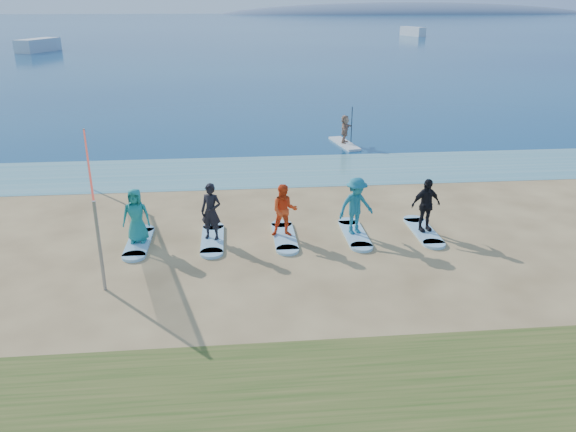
{
  "coord_description": "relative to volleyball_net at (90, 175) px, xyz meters",
  "views": [
    {
      "loc": [
        -2.18,
        -13.73,
        7.21
      ],
      "look_at": [
        -0.63,
        2.0,
        1.1
      ],
      "focal_mm": 35.0,
      "sensor_mm": 36.0,
      "label": 1
    }
  ],
  "objects": [
    {
      "name": "volleyball_net",
      "position": [
        0.0,
        0.0,
        0.0
      ],
      "size": [
        2.37,
        8.8,
        2.5
      ],
      "rotation": [
        0.0,
        0.0,
        0.26
      ],
      "color": "gray",
      "rests_on": "ground"
    },
    {
      "name": "student_4",
      "position": [
        10.83,
        -1.38,
        -0.93
      ],
      "size": [
        1.11,
        0.65,
        1.77
      ],
      "primitive_type": "imported",
      "rotation": [
        0.0,
        0.0,
        0.22
      ],
      "color": "black",
      "rests_on": "surfboard_4"
    },
    {
      "name": "shallow_water",
      "position": [
        6.87,
        6.25,
        -1.9
      ],
      "size": [
        600.0,
        600.0,
        0.0
      ],
      "primitive_type": "plane",
      "color": "teal",
      "rests_on": "ground"
    },
    {
      "name": "surfboard_0",
      "position": [
        1.59,
        -1.38,
        -1.86
      ],
      "size": [
        0.7,
        2.2,
        0.09
      ],
      "primitive_type": "cube",
      "color": "#93C9E4",
      "rests_on": "ground"
    },
    {
      "name": "student_1",
      "position": [
        3.9,
        -1.38,
        -0.9
      ],
      "size": [
        0.78,
        0.65,
        1.82
      ],
      "primitive_type": "imported",
      "rotation": [
        0.0,
        0.0,
        -0.39
      ],
      "color": "black",
      "rests_on": "surfboard_1"
    },
    {
      "name": "boat_offshore_b",
      "position": [
        43.06,
        103.12,
        -1.9
      ],
      "size": [
        3.86,
        7.05,
        1.82
      ],
      "primitive_type": "cube",
      "rotation": [
        0.0,
        0.0,
        0.32
      ],
      "color": "silver",
      "rests_on": "ground"
    },
    {
      "name": "paddleboarder",
      "position": [
        10.53,
        10.75,
        -1.06
      ],
      "size": [
        0.93,
        1.41,
        1.46
      ],
      "primitive_type": "imported",
      "rotation": [
        0.0,
        0.0,
        1.16
      ],
      "color": "tan",
      "rests_on": "paddleboard"
    },
    {
      "name": "surfboard_1",
      "position": [
        3.9,
        -1.38,
        -1.86
      ],
      "size": [
        0.7,
        2.2,
        0.09
      ],
      "primitive_type": "cube",
      "color": "#93C9E4",
      "rests_on": "ground"
    },
    {
      "name": "paddleboard",
      "position": [
        10.53,
        10.75,
        -1.84
      ],
      "size": [
        1.23,
        3.08,
        0.12
      ],
      "primitive_type": "cube",
      "rotation": [
        0.0,
        0.0,
        0.18
      ],
      "color": "silver",
      "rests_on": "ground"
    },
    {
      "name": "ground",
      "position": [
        6.87,
        -4.25,
        -1.9
      ],
      "size": [
        600.0,
        600.0,
        0.0
      ],
      "primitive_type": "plane",
      "color": "tan",
      "rests_on": "ground"
    },
    {
      "name": "boat_offshore_a",
      "position": [
        -23.5,
        71.16,
        -1.9
      ],
      "size": [
        4.86,
        8.12,
        1.85
      ],
      "primitive_type": "cube",
      "rotation": [
        0.0,
        0.0,
        -0.31
      ],
      "color": "silver",
      "rests_on": "ground"
    },
    {
      "name": "ocean",
      "position": [
        6.87,
        155.75,
        -1.9
      ],
      "size": [
        600.0,
        600.0,
        0.0
      ],
      "primitive_type": "plane",
      "color": "navy",
      "rests_on": "ground"
    },
    {
      "name": "island_ridge",
      "position": [
        101.87,
        295.75,
        -1.9
      ],
      "size": [
        220.0,
        56.0,
        18.0
      ],
      "primitive_type": "ellipsoid",
      "color": "slate",
      "rests_on": "ground"
    },
    {
      "name": "student_2",
      "position": [
        6.21,
        -1.38,
        -0.96
      ],
      "size": [
        0.86,
        0.69,
        1.72
      ],
      "primitive_type": "imported",
      "rotation": [
        0.0,
        0.0,
        -0.05
      ],
      "color": "#EB4518",
      "rests_on": "surfboard_2"
    },
    {
      "name": "student_0",
      "position": [
        1.59,
        -1.38,
        -0.95
      ],
      "size": [
        0.86,
        0.58,
        1.73
      ],
      "primitive_type": "imported",
      "rotation": [
        0.0,
        0.0,
        -0.03
      ],
      "color": "teal",
      "rests_on": "surfboard_0"
    },
    {
      "name": "surfboard_4",
      "position": [
        10.83,
        -1.38,
        -1.86
      ],
      "size": [
        0.7,
        2.2,
        0.09
      ],
      "primitive_type": "cube",
      "color": "#93C9E4",
      "rests_on": "ground"
    },
    {
      "name": "student_3",
      "position": [
        8.52,
        -1.38,
        -0.88
      ],
      "size": [
        1.37,
        1.04,
        1.88
      ],
      "primitive_type": "imported",
      "rotation": [
        0.0,
        0.0,
        0.31
      ],
      "color": "#1C7187",
      "rests_on": "surfboard_3"
    },
    {
      "name": "surfboard_2",
      "position": [
        6.21,
        -1.38,
        -1.86
      ],
      "size": [
        0.7,
        2.2,
        0.09
      ],
      "primitive_type": "cube",
      "color": "#93C9E4",
      "rests_on": "ground"
    },
    {
      "name": "surfboard_3",
      "position": [
        8.52,
        -1.38,
        -1.86
      ],
      "size": [
        0.7,
        2.2,
        0.09
      ],
      "primitive_type": "cube",
      "color": "#93C9E4",
      "rests_on": "ground"
    }
  ]
}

